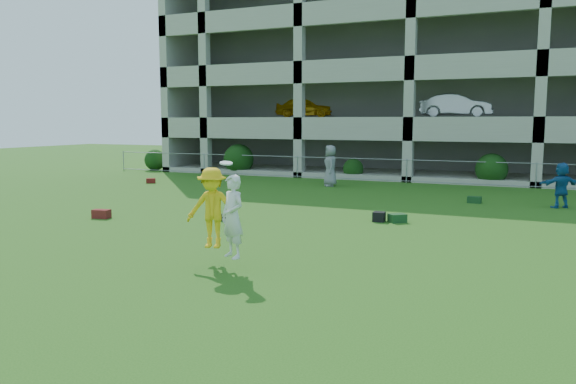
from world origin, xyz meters
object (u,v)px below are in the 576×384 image
at_px(frisbee_contest, 217,210).
at_px(parking_garage, 438,75).
at_px(bystander_c, 330,166).
at_px(crate_d, 379,217).
at_px(bystander_d, 561,185).

xyz_separation_m(frisbee_contest, parking_garage, (0.17, 26.76, 4.80)).
distance_m(bystander_c, crate_d, 9.60).
bearing_deg(bystander_c, parking_garage, 136.38).
distance_m(bystander_c, bystander_d, 10.29).
height_order(bystander_d, crate_d, bystander_d).
relative_size(crate_d, frisbee_contest, 0.18).
height_order(crate_d, parking_garage, parking_garage).
xyz_separation_m(bystander_d, parking_garage, (-6.85, 14.76, 5.20)).
height_order(bystander_c, frisbee_contest, frisbee_contest).
bearing_deg(parking_garage, bystander_c, -104.29).
relative_size(bystander_c, crate_d, 5.59).
relative_size(bystander_d, parking_garage, 0.05).
distance_m(bystander_c, frisbee_contest, 15.29).
distance_m(bystander_c, parking_garage, 13.11).
relative_size(bystander_c, bystander_d, 1.19).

